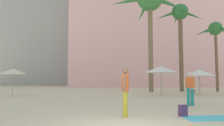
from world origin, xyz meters
TOP-DOWN VIEW (x-y plane):
  - hotel_pink at (6.55, 31.30)m, footprint 25.78×9.87m
  - hotel_tower_gray at (-12.75, 38.77)m, footprint 18.08×10.14m
  - palm_tree_far_left at (11.14, 15.88)m, footprint 4.03×4.12m
  - palm_tree_left at (7.55, 16.35)m, footprint 5.35×5.37m
  - palm_tree_center at (4.10, 15.64)m, footprint 8.42×8.06m
  - cafe_umbrella_0 at (3.88, 10.94)m, footprint 2.74×2.74m
  - cafe_umbrella_1 at (7.43, 11.88)m, footprint 2.63×2.63m
  - cafe_umbrella_2 at (-7.85, 11.07)m, footprint 2.07×2.07m
  - beach_towel at (3.16, 1.82)m, footprint 1.93×1.07m
  - backpack at (2.32, 2.24)m, footprint 0.35×0.32m
  - person_mid_right at (3.81, 5.02)m, footprint 1.27×2.90m
  - person_near_right at (0.17, 2.17)m, footprint 0.30×0.61m

SIDE VIEW (x-z plane):
  - beach_towel at x=3.16m, z-range 0.00..0.01m
  - backpack at x=2.32m, z-range -0.01..0.41m
  - person_mid_right at x=3.81m, z-range 0.07..1.80m
  - person_near_right at x=0.17m, z-range 0.09..1.91m
  - cafe_umbrella_1 at x=7.43m, z-range 0.80..2.95m
  - cafe_umbrella_2 at x=-7.85m, z-range 0.86..3.01m
  - cafe_umbrella_0 at x=3.88m, z-range 0.92..3.30m
  - palm_tree_far_left at x=11.14m, z-range 2.50..9.90m
  - palm_tree_left at x=7.55m, z-range 2.92..12.41m
  - hotel_pink at x=6.55m, z-range 0.00..18.55m
  - palm_tree_center at x=4.10m, z-range 3.72..14.90m
  - hotel_tower_gray at x=-12.75m, z-range 0.00..27.46m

